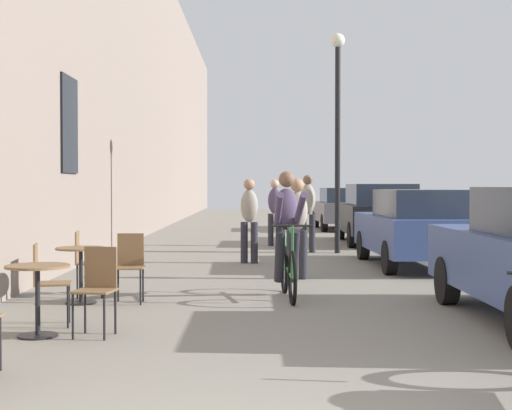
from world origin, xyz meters
The scene contains 16 objects.
building_facade_left centered at (-3.45, 14.00, 4.67)m, with size 0.54×68.00×9.34m.
cafe_table_mid centered at (-2.09, 4.04, 0.52)m, with size 0.64×0.64×0.72m.
cafe_chair_mid_toward_street centered at (-1.51, 4.11, 0.52)m, with size 0.43×0.43×0.89m.
cafe_chair_mid_toward_wall centered at (-2.16, 4.60, 0.52)m, with size 0.45×0.45×0.89m.
cafe_table_far centered at (-2.15, 6.19, 0.52)m, with size 0.64×0.64×0.72m.
cafe_chair_far_toward_street centered at (-1.53, 6.26, 0.52)m, with size 0.40×0.40×0.89m.
cafe_chair_far_toward_wall centered at (-2.22, 6.77, 0.52)m, with size 0.42×0.42×0.89m.
cyclist_on_bicycle centered at (0.53, 6.75, 0.81)m, with size 0.52×1.76×1.74m.
pedestrian_near centered at (0.77, 8.74, 0.92)m, with size 0.37×0.28×1.63m.
pedestrian_mid centered at (-0.03, 11.24, 0.93)m, with size 0.38×0.30×1.64m.
pedestrian_far centered at (1.27, 13.65, 0.99)m, with size 0.35×0.26×1.75m.
pedestrian_furthest centered at (0.57, 15.44, 0.93)m, with size 0.37×0.29×1.66m.
street_lamp centered at (1.92, 13.46, 3.11)m, with size 0.32×0.32×4.90m.
parked_car_second centered at (3.10, 10.56, 0.75)m, with size 1.80×4.09×1.44m.
parked_car_third centered at (3.28, 16.23, 0.80)m, with size 1.87×4.37×1.55m.
parked_car_fourth centered at (3.06, 22.45, 0.74)m, with size 1.78×4.06×1.43m.
Camera 1 is at (0.10, -3.56, 1.52)m, focal length 53.48 mm.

